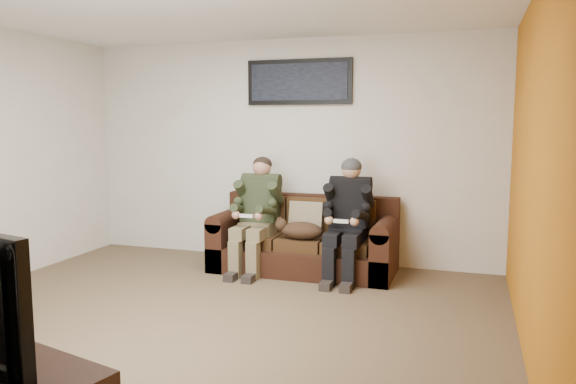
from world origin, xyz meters
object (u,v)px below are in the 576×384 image
(person_left, at_px, (257,208))
(framed_poster, at_px, (299,82))
(cat, at_px, (300,230))
(person_right, at_px, (348,212))
(sofa, at_px, (305,242))

(person_left, relative_size, framed_poster, 1.00)
(person_left, bearing_deg, framed_poster, 60.98)
(cat, bearing_deg, person_left, 169.56)
(person_right, bearing_deg, cat, -168.91)
(cat, xyz_separation_m, framed_poster, (-0.21, 0.66, 1.60))
(sofa, relative_size, framed_poster, 1.59)
(cat, height_order, framed_poster, framed_poster)
(framed_poster, bearing_deg, person_left, -119.02)
(person_left, height_order, framed_poster, framed_poster)
(cat, bearing_deg, sofa, 93.23)
(person_right, distance_m, framed_poster, 1.67)
(person_right, xyz_separation_m, cat, (-0.50, -0.10, -0.20))
(person_left, height_order, cat, person_left)
(sofa, distance_m, cat, 0.33)
(sofa, bearing_deg, cat, -86.77)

